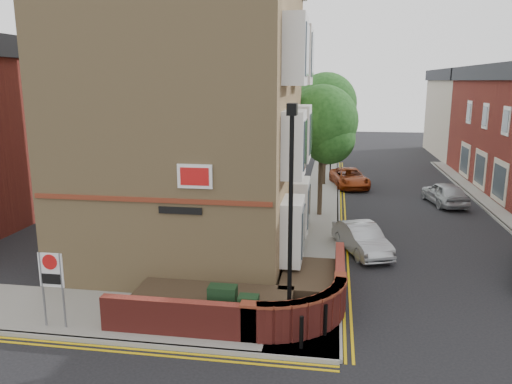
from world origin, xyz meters
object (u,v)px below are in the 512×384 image
object	(u,v)px
lamppost	(290,221)
zone_sign	(51,276)
silver_car_near	(362,239)
utility_cabinet_large	(223,306)

from	to	relation	value
lamppost	zone_sign	bearing A→B (deg)	-173.93
silver_car_near	lamppost	bearing A→B (deg)	-127.98
lamppost	utility_cabinet_large	xyz separation A→B (m)	(-1.90, 0.10, -2.62)
lamppost	zone_sign	size ratio (longest dim) A/B	2.86
utility_cabinet_large	silver_car_near	size ratio (longest dim) A/B	0.32
utility_cabinet_large	zone_sign	world-z (taller)	zone_sign
zone_sign	silver_car_near	world-z (taller)	zone_sign
lamppost	utility_cabinet_large	size ratio (longest dim) A/B	5.25
utility_cabinet_large	zone_sign	size ratio (longest dim) A/B	0.55
utility_cabinet_large	silver_car_near	bearing A→B (deg)	59.81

